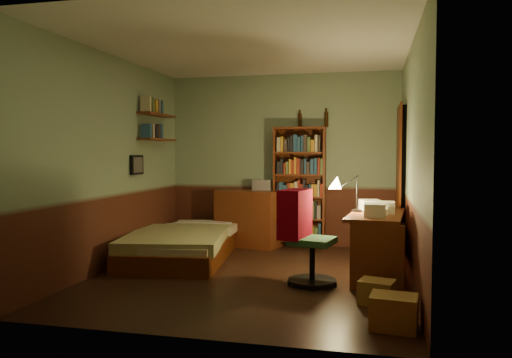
% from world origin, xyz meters
% --- Properties ---
extents(floor, '(3.50, 4.00, 0.02)m').
position_xyz_m(floor, '(0.00, 0.00, -0.01)').
color(floor, black).
rests_on(floor, ground).
extents(ceiling, '(3.50, 4.00, 0.02)m').
position_xyz_m(ceiling, '(0.00, 0.00, 2.61)').
color(ceiling, silver).
rests_on(ceiling, wall_back).
extents(wall_back, '(3.50, 0.02, 2.60)m').
position_xyz_m(wall_back, '(0.00, 2.01, 1.30)').
color(wall_back, gray).
rests_on(wall_back, ground).
extents(wall_left, '(0.02, 4.00, 2.60)m').
position_xyz_m(wall_left, '(-1.76, 0.00, 1.30)').
color(wall_left, gray).
rests_on(wall_left, ground).
extents(wall_right, '(0.02, 4.00, 2.60)m').
position_xyz_m(wall_right, '(1.76, 0.00, 1.30)').
color(wall_right, gray).
rests_on(wall_right, ground).
extents(wall_front, '(3.50, 0.02, 2.60)m').
position_xyz_m(wall_front, '(0.00, -2.01, 1.30)').
color(wall_front, gray).
rests_on(wall_front, ground).
extents(doorway, '(0.06, 0.90, 2.00)m').
position_xyz_m(doorway, '(1.72, 1.30, 1.00)').
color(doorway, black).
rests_on(doorway, ground).
extents(door_trim, '(0.02, 0.98, 2.08)m').
position_xyz_m(door_trim, '(1.69, 1.30, 1.00)').
color(door_trim, '#481D0A').
rests_on(door_trim, ground).
extents(bed, '(1.40, 2.28, 0.64)m').
position_xyz_m(bed, '(-1.12, 0.71, 0.32)').
color(bed, olive).
rests_on(bed, ground).
extents(dresser, '(1.04, 0.69, 0.84)m').
position_xyz_m(dresser, '(-0.47, 1.76, 0.42)').
color(dresser, '#5A2713').
rests_on(dresser, ground).
extents(mini_stereo, '(0.32, 0.27, 0.16)m').
position_xyz_m(mini_stereo, '(-0.29, 1.89, 0.92)').
color(mini_stereo, '#B2B2B7').
rests_on(mini_stereo, dresser).
extents(bookshelf, '(0.78, 0.26, 1.79)m').
position_xyz_m(bookshelf, '(0.29, 1.85, 0.90)').
color(bookshelf, '#5A2713').
rests_on(bookshelf, ground).
extents(bottle_left, '(0.06, 0.06, 0.21)m').
position_xyz_m(bottle_left, '(0.28, 1.96, 1.89)').
color(bottle_left, black).
rests_on(bottle_left, bookshelf).
extents(bottle_right, '(0.06, 0.06, 0.22)m').
position_xyz_m(bottle_right, '(0.67, 1.96, 1.90)').
color(bottle_right, black).
rests_on(bottle_right, bookshelf).
extents(desk, '(0.70, 1.42, 0.73)m').
position_xyz_m(desk, '(1.40, 0.27, 0.37)').
color(desk, '#5A2713').
rests_on(desk, ground).
extents(paper_stack, '(0.29, 0.35, 0.12)m').
position_xyz_m(paper_stack, '(1.34, 0.50, 0.79)').
color(paper_stack, silver).
rests_on(paper_stack, desk).
extents(desk_lamp, '(0.18, 0.18, 0.59)m').
position_xyz_m(desk_lamp, '(1.18, 0.35, 1.03)').
color(desk_lamp, black).
rests_on(desk_lamp, desk).
extents(office_chair, '(0.65, 0.60, 1.12)m').
position_xyz_m(office_chair, '(0.73, -0.23, 0.56)').
color(office_chair, '#295735').
rests_on(office_chair, ground).
extents(red_jacket, '(0.28, 0.47, 0.53)m').
position_xyz_m(red_jacket, '(0.87, 0.01, 1.39)').
color(red_jacket, maroon).
rests_on(red_jacket, office_chair).
extents(wall_shelf_lower, '(0.20, 0.90, 0.03)m').
position_xyz_m(wall_shelf_lower, '(-1.64, 1.10, 1.60)').
color(wall_shelf_lower, '#5A2713').
rests_on(wall_shelf_lower, wall_left).
extents(wall_shelf_upper, '(0.20, 0.90, 0.03)m').
position_xyz_m(wall_shelf_upper, '(-1.64, 1.10, 1.95)').
color(wall_shelf_upper, '#5A2713').
rests_on(wall_shelf_upper, wall_left).
extents(framed_picture, '(0.04, 0.32, 0.26)m').
position_xyz_m(framed_picture, '(-1.72, 0.60, 1.25)').
color(framed_picture, black).
rests_on(framed_picture, wall_left).
extents(cardboard_box_a, '(0.40, 0.33, 0.27)m').
position_xyz_m(cardboard_box_a, '(1.53, -1.43, 0.14)').
color(cardboard_box_a, olive).
rests_on(cardboard_box_a, ground).
extents(cardboard_box_b, '(0.37, 0.33, 0.22)m').
position_xyz_m(cardboard_box_b, '(1.40, -0.78, 0.11)').
color(cardboard_box_b, olive).
rests_on(cardboard_box_b, ground).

